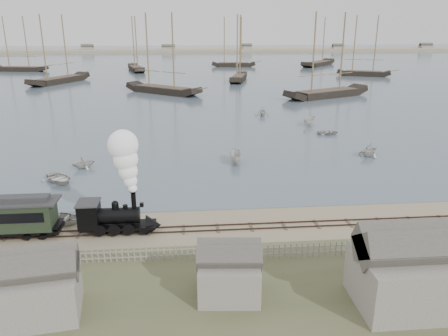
{
  "coord_description": "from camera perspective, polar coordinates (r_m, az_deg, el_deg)",
  "views": [
    {
      "loc": [
        -0.59,
        -36.93,
        17.3
      ],
      "look_at": [
        3.15,
        4.45,
        3.5
      ],
      "focal_mm": 35.0,
      "sensor_mm": 36.0,
      "label": 1
    }
  ],
  "objects": [
    {
      "name": "beached_dinghy",
      "position": [
        42.68,
        -20.91,
        -6.16
      ],
      "size": [
        4.14,
        5.05,
        0.91
      ],
      "primitive_type": "imported",
      "rotation": [
        0.0,
        0.0,
        1.32
      ],
      "color": "#BCB9B3",
      "rests_on": "ground"
    },
    {
      "name": "far_spit",
      "position": [
        287.45,
        -5.21,
        14.85
      ],
      "size": [
        500.0,
        20.0,
        1.8
      ],
      "primitive_type": "cube",
      "color": "tan",
      "rests_on": "ground"
    },
    {
      "name": "schooner_2",
      "position": [
        114.88,
        -8.19,
        14.58
      ],
      "size": [
        20.74,
        18.43,
        20.0
      ],
      "primitive_type": null,
      "rotation": [
        0.0,
        0.0,
        -0.69
      ],
      "color": "black",
      "rests_on": "harbor_water"
    },
    {
      "name": "schooner_3",
      "position": [
        138.8,
        1.96,
        15.38
      ],
      "size": [
        8.22,
        17.68,
        20.0
      ],
      "primitive_type": null,
      "rotation": [
        0.0,
        0.0,
        1.31
      ],
      "color": "black",
      "rests_on": "harbor_water"
    },
    {
      "name": "schooner_1",
      "position": [
        143.34,
        -21.12,
        14.3
      ],
      "size": [
        15.28,
        23.06,
        20.0
      ],
      "primitive_type": null,
      "rotation": [
        0.0,
        0.0,
        1.1
      ],
      "color": "black",
      "rests_on": "harbor_water"
    },
    {
      "name": "picket_fence_east",
      "position": [
        36.56,
        16.81,
        -10.73
      ],
      "size": [
        15.0,
        0.1,
        1.2
      ],
      "primitive_type": null,
      "color": "slate",
      "rests_on": "ground"
    },
    {
      "name": "schooner_8",
      "position": [
        186.11,
        1.26,
        16.14
      ],
      "size": [
        18.33,
        5.76,
        20.0
      ],
      "primitive_type": null,
      "rotation": [
        0.0,
        0.0,
        -0.09
      ],
      "color": "black",
      "rests_on": "harbor_water"
    },
    {
      "name": "rowboat_2",
      "position": [
        56.53,
        1.49,
        1.4
      ],
      "size": [
        3.92,
        1.67,
        1.49
      ],
      "primitive_type": "imported",
      "rotation": [
        0.0,
        0.0,
        3.08
      ],
      "color": "#BCB9B3",
      "rests_on": "harbor_water"
    },
    {
      "name": "schooner_7",
      "position": [
        172.27,
        -11.59,
        15.61
      ],
      "size": [
        8.89,
        19.33,
        20.0
      ],
      "primitive_type": null,
      "rotation": [
        0.0,
        0.0,
        1.82
      ],
      "color": "black",
      "rests_on": "harbor_water"
    },
    {
      "name": "rowboat_3",
      "position": [
        73.33,
        13.39,
        4.56
      ],
      "size": [
        2.83,
        3.71,
        0.72
      ],
      "primitive_type": "imported",
      "rotation": [
        0.0,
        0.0,
        1.46
      ],
      "color": "#BCB9B3",
      "rests_on": "harbor_water"
    },
    {
      "name": "shed_left",
      "position": [
        30.99,
        -22.91,
        -17.21
      ],
      "size": [
        5.0,
        4.0,
        4.1
      ],
      "primitive_type": null,
      "color": "slate",
      "rests_on": "ground"
    },
    {
      "name": "picket_fence_west",
      "position": [
        35.07,
        -14.47,
        -11.83
      ],
      "size": [
        19.0,
        0.1,
        1.2
      ],
      "primitive_type": null,
      "color": "slate",
      "rests_on": "ground"
    },
    {
      "name": "locomotive",
      "position": [
        37.74,
        -12.86,
        -2.7
      ],
      "size": [
        6.99,
        2.61,
        8.71
      ],
      "color": "black",
      "rests_on": "ground"
    },
    {
      "name": "rail_track",
      "position": [
        38.97,
        -3.8,
        -7.96
      ],
      "size": [
        120.0,
        1.8,
        0.16
      ],
      "color": "#35251D",
      "rests_on": "ground"
    },
    {
      "name": "shed_mid",
      "position": [
        30.46,
        0.66,
        -16.24
      ],
      "size": [
        4.0,
        3.5,
        3.6
      ],
      "primitive_type": null,
      "color": "slate",
      "rests_on": "ground"
    },
    {
      "name": "schooner_9",
      "position": [
        195.22,
        12.38,
        15.85
      ],
      "size": [
        20.34,
        22.53,
        20.0
      ],
      "primitive_type": null,
      "rotation": [
        0.0,
        0.0,
        0.87
      ],
      "color": "black",
      "rests_on": "harbor_water"
    },
    {
      "name": "rowboat_1",
      "position": [
        57.11,
        -17.89,
        0.68
      ],
      "size": [
        3.5,
        3.67,
        1.51
      ],
      "primitive_type": "imported",
      "rotation": [
        0.0,
        0.0,
        2.05
      ],
      "color": "#BCB9B3",
      "rests_on": "harbor_water"
    },
    {
      "name": "schooner_6",
      "position": [
        185.01,
        -25.41,
        14.44
      ],
      "size": [
        20.88,
        8.51,
        20.0
      ],
      "primitive_type": null,
      "rotation": [
        0.0,
        0.0,
        -0.19
      ],
      "color": "black",
      "rests_on": "harbor_water"
    },
    {
      "name": "rowboat_7",
      "position": [
        86.37,
        5.05,
        7.38
      ],
      "size": [
        3.59,
        3.19,
        1.73
      ],
      "primitive_type": "imported",
      "rotation": [
        0.0,
        0.0,
        6.17
      ],
      "color": "#BCB9B3",
      "rests_on": "harbor_water"
    },
    {
      "name": "rowboat_4",
      "position": [
        62.63,
        18.44,
        2.27
      ],
      "size": [
        4.2,
        4.35,
        1.76
      ],
      "primitive_type": "imported",
      "rotation": [
        0.0,
        0.0,
        5.26
      ],
      "color": "#BCB9B3",
      "rests_on": "harbor_water"
    },
    {
      "name": "harbor_water",
      "position": [
        207.65,
        -5.12,
        13.53
      ],
      "size": [
        600.0,
        336.0,
        0.06
      ],
      "primitive_type": "cube",
      "color": "#4D5E6F",
      "rests_on": "ground"
    },
    {
      "name": "shed_right",
      "position": [
        31.78,
        22.08,
        -16.14
      ],
      "size": [
        6.0,
        5.0,
        5.1
      ],
      "primitive_type": null,
      "color": "slate",
      "rests_on": "ground"
    },
    {
      "name": "ground",
      "position": [
        40.79,
        -3.87,
        -6.77
      ],
      "size": [
        600.0,
        600.0,
        0.0
      ],
      "primitive_type": "plane",
      "color": "tan",
      "rests_on": "ground"
    },
    {
      "name": "rowboat_5",
      "position": [
        79.21,
        11.05,
        6.0
      ],
      "size": [
        3.88,
        3.33,
        1.45
      ],
      "primitive_type": "imported",
      "rotation": [
        0.0,
        0.0,
        2.52
      ],
      "color": "#BCB9B3",
      "rests_on": "harbor_water"
    },
    {
      "name": "schooner_5",
      "position": [
        159.88,
        18.06,
        14.92
      ],
      "size": [
        17.94,
        10.33,
        20.0
      ],
      "primitive_type": null,
      "rotation": [
        0.0,
        0.0,
        -0.38
      ],
      "color": "black",
      "rests_on": "harbor_water"
    },
    {
      "name": "rowboat_0",
      "position": [
        53.12,
        -20.75,
        -1.3
      ],
      "size": [
        5.2,
        5.13,
        0.88
      ],
      "primitive_type": "imported",
      "rotation": [
        0.0,
        0.0,
        0.74
      ],
      "color": "#BCB9B3",
      "rests_on": "harbor_water"
    },
    {
      "name": "schooner_4",
      "position": [
        110.68,
        13.63,
        14.13
      ],
      "size": [
        24.0,
        15.53,
        20.0
      ],
      "primitive_type": null,
      "rotation": [
        0.0,
        0.0,
        0.46
      ],
      "color": "black",
      "rests_on": "harbor_water"
    }
  ]
}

